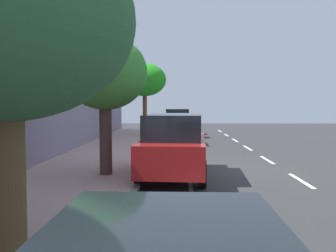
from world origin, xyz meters
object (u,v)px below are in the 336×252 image
Objects in this scene: parked_suv_red_mid at (174,145)px; bicycle_at_curb at (163,147)px; parked_sedan_white_second at (176,131)px; cyclist_with_backpack at (158,133)px; parked_pickup_dark_blue_nearest at (178,122)px; street_tree_mid_block at (105,74)px; street_tree_near_cyclist at (145,80)px; street_tree_far_end at (6,22)px.

parked_suv_red_mid is 4.83m from bicycle_at_curb.
parked_suv_red_mid reaches higher than parked_sedan_white_second.
bicycle_at_curb is 0.78m from cyclist_with_backpack.
bicycle_at_curb is (0.73, 12.91, -0.52)m from parked_pickup_dark_blue_nearest.
street_tree_mid_block reaches higher than parked_suv_red_mid.
bicycle_at_curb is at bearing -107.11° from street_tree_mid_block.
bicycle_at_curb is at bearing -83.51° from parked_suv_red_mid.
street_tree_mid_block reaches higher than parked_pickup_dark_blue_nearest.
parked_sedan_white_second is (0.17, 8.17, -0.15)m from parked_pickup_dark_blue_nearest.
bicycle_at_curb is at bearing 115.65° from cyclist_with_backpack.
parked_pickup_dark_blue_nearest is at bearing -97.26° from street_tree_mid_block.
cyclist_with_backpack reaches higher than parked_sedan_white_second.
parked_suv_red_mid is 14.18m from street_tree_near_cyclist.
street_tree_near_cyclist is at bearing -90.00° from street_tree_far_end.
cyclist_with_backpack is 9.10m from street_tree_near_cyclist.
parked_sedan_white_second is at bearing -100.34° from cyclist_with_backpack.
street_tree_far_end is (-0.00, 6.54, 0.12)m from street_tree_mid_block.
street_tree_far_end reaches higher than street_tree_mid_block.
parked_sedan_white_second reaches higher than bicycle_at_curb.
bicycle_at_curb is 9.77m from street_tree_near_cyclist.
parked_pickup_dark_blue_nearest is 17.67m from parked_suv_red_mid.
bicycle_at_curb is at bearing 86.78° from parked_pickup_dark_blue_nearest.
parked_suv_red_mid is 5.28m from cyclist_with_backpack.
street_tree_mid_block is (2.11, 0.33, 2.20)m from parked_suv_red_mid.
parked_sedan_white_second is 5.70m from street_tree_near_cyclist.
parked_sedan_white_second is 4.79m from bicycle_at_curb.
street_tree_near_cyclist reaches higher than parked_suv_red_mid.
street_tree_near_cyclist is at bearing 59.90° from parked_pickup_dark_blue_nearest.
cyclist_with_backpack is (0.22, -0.46, 0.59)m from bicycle_at_curb.
parked_sedan_white_second is 0.92× the size of parked_suv_red_mid.
cyclist_with_backpack is at bearing 98.98° from street_tree_near_cyclist.
cyclist_with_backpack is at bearing -81.67° from parked_suv_red_mid.
cyclist_with_backpack is at bearing 79.66° from parked_sedan_white_second.
street_tree_mid_block is (2.12, 9.83, 2.47)m from parked_sedan_white_second.
street_tree_near_cyclist reaches higher than parked_sedan_white_second.
parked_pickup_dark_blue_nearest is 3.23× the size of bicycle_at_curb.
cyclist_with_backpack is (0.95, 12.44, 0.08)m from parked_pickup_dark_blue_nearest.
street_tree_far_end is (-0.00, 20.58, -0.62)m from street_tree_near_cyclist.
parked_suv_red_mid is 1.13× the size of street_tree_mid_block.
street_tree_near_cyclist reaches higher than cyclist_with_backpack.
street_tree_mid_block is (1.56, 5.08, 2.84)m from bicycle_at_curb.
street_tree_mid_block is (2.29, 17.99, 2.32)m from parked_pickup_dark_blue_nearest.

